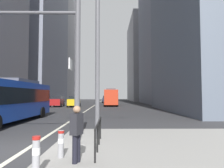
# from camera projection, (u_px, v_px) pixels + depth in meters

# --- Properties ---
(ground_plane) EXTENTS (160.00, 160.00, 0.00)m
(ground_plane) POSITION_uv_depth(u_px,v_px,m) (86.00, 111.00, 27.83)
(ground_plane) COLOR #303033
(median_island) EXTENTS (9.00, 10.00, 0.15)m
(median_island) POSITION_uv_depth(u_px,v_px,m) (177.00, 155.00, 6.91)
(median_island) COLOR gray
(median_island) RESTS_ON ground
(lane_centre_line) EXTENTS (0.20, 80.00, 0.01)m
(lane_centre_line) POSITION_uv_depth(u_px,v_px,m) (93.00, 107.00, 37.81)
(lane_centre_line) COLOR beige
(lane_centre_line) RESTS_ON ground
(office_tower_left_mid) EXTENTS (12.86, 22.70, 50.47)m
(office_tower_left_mid) POSITION_uv_depth(u_px,v_px,m) (33.00, 2.00, 50.73)
(office_tower_left_mid) COLOR slate
(office_tower_left_mid) RESTS_ON ground
(office_tower_left_far) EXTENTS (10.24, 21.85, 54.17)m
(office_tower_left_far) POSITION_uv_depth(u_px,v_px,m) (60.00, 30.00, 78.16)
(office_tower_left_far) COLOR #9E9EA3
(office_tower_left_far) RESTS_ON ground
(office_tower_right_mid) EXTENTS (10.02, 20.40, 40.74)m
(office_tower_right_mid) POSITION_uv_depth(u_px,v_px,m) (163.00, 25.00, 53.36)
(office_tower_right_mid) COLOR slate
(office_tower_right_mid) RESTS_ON ground
(office_tower_right_far) EXTENTS (12.47, 25.10, 30.60)m
(office_tower_right_far) POSITION_uv_depth(u_px,v_px,m) (146.00, 61.00, 79.21)
(office_tower_right_far) COLOR #9E9EA3
(office_tower_right_far) RESTS_ON ground
(city_bus_blue_oncoming) EXTENTS (2.88, 11.67, 3.40)m
(city_bus_blue_oncoming) POSITION_uv_depth(u_px,v_px,m) (9.00, 99.00, 15.48)
(city_bus_blue_oncoming) COLOR #14389E
(city_bus_blue_oncoming) RESTS_ON ground
(city_bus_red_receding) EXTENTS (2.74, 11.19, 3.40)m
(city_bus_red_receding) POSITION_uv_depth(u_px,v_px,m) (111.00, 96.00, 41.88)
(city_bus_red_receding) COLOR red
(city_bus_red_receding) RESTS_ON ground
(car_oncoming_mid) EXTENTS (2.20, 4.55, 1.94)m
(car_oncoming_mid) POSITION_uv_depth(u_px,v_px,m) (74.00, 101.00, 36.91)
(car_oncoming_mid) COLOR gold
(car_oncoming_mid) RESTS_ON ground
(car_receding_near) EXTENTS (2.15, 4.64, 1.94)m
(car_receding_near) POSITION_uv_depth(u_px,v_px,m) (107.00, 99.00, 67.09)
(car_receding_near) COLOR silver
(car_receding_near) RESTS_ON ground
(car_receding_far) EXTENTS (2.05, 4.38, 1.94)m
(car_receding_far) POSITION_uv_depth(u_px,v_px,m) (106.00, 99.00, 56.83)
(car_receding_far) COLOR #232838
(car_receding_far) RESTS_ON ground
(car_oncoming_far) EXTENTS (2.19, 4.15, 1.94)m
(car_oncoming_far) POSITION_uv_depth(u_px,v_px,m) (57.00, 101.00, 37.27)
(car_oncoming_far) COLOR maroon
(car_oncoming_far) RESTS_ON ground
(traffic_signal_gantry) EXTENTS (5.81, 0.65, 6.00)m
(traffic_signal_gantry) POSITION_uv_depth(u_px,v_px,m) (31.00, 47.00, 8.50)
(traffic_signal_gantry) COLOR #515156
(traffic_signal_gantry) RESTS_ON median_island
(street_lamp_post) EXTENTS (5.50, 0.32, 8.00)m
(street_lamp_post) POSITION_uv_depth(u_px,v_px,m) (98.00, 27.00, 9.57)
(street_lamp_post) COLOR #56565B
(street_lamp_post) RESTS_ON median_island
(bollard_left) EXTENTS (0.20, 0.20, 0.95)m
(bollard_left) POSITION_uv_depth(u_px,v_px,m) (36.00, 154.00, 4.98)
(bollard_left) COLOR #99999E
(bollard_left) RESTS_ON median_island
(bollard_right) EXTENTS (0.20, 0.20, 0.84)m
(bollard_right) POSITION_uv_depth(u_px,v_px,m) (61.00, 142.00, 6.44)
(bollard_right) COLOR #99999E
(bollard_right) RESTS_ON median_island
(pedestrian_railing) EXTENTS (0.06, 3.31, 0.98)m
(pedestrian_railing) POSITION_uv_depth(u_px,v_px,m) (98.00, 129.00, 7.57)
(pedestrian_railing) COLOR black
(pedestrian_railing) RESTS_ON median_island
(pedestrian_waiting) EXTENTS (0.37, 0.44, 1.64)m
(pedestrian_waiting) POSITION_uv_depth(u_px,v_px,m) (77.00, 131.00, 5.97)
(pedestrian_waiting) COLOR black
(pedestrian_waiting) RESTS_ON median_island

